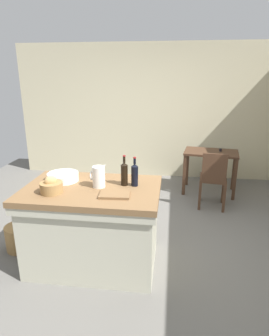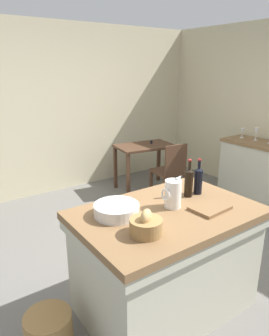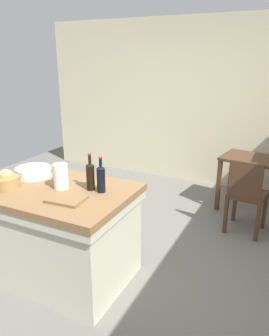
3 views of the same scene
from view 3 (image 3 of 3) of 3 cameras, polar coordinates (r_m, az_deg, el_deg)
name	(u,v)px [view 3 (image 3 of 3)]	position (r m, az deg, el deg)	size (l,w,h in m)	color
ground_plane	(118,256)	(3.58, -2.93, -15.05)	(6.76, 6.76, 0.00)	#66635E
wall_back	(195,103)	(5.44, 10.46, 11.07)	(5.32, 0.12, 2.60)	beige
island_table	(56,229)	(3.17, -13.40, -10.27)	(1.41, 0.94, 0.89)	brown
writing_desk	(258,167)	(4.58, 20.59, 0.12)	(0.97, 0.69, 0.80)	#472D1E
wooden_chair	(246,194)	(4.00, 18.87, -4.25)	(0.44, 0.44, 0.91)	#472D1E
pitcher	(60,176)	(2.93, -12.73, -1.36)	(0.17, 0.13, 0.26)	silver
wash_bowl	(33,172)	(3.32, -17.14, -0.64)	(0.34, 0.34, 0.09)	silver
bread_basket	(7,182)	(3.08, -21.32, -2.22)	(0.22, 0.22, 0.18)	olive
cutting_board	(66,199)	(2.70, -11.75, -5.35)	(0.29, 0.21, 0.02)	brown
wine_bottle_dark	(101,178)	(2.79, -5.84, -1.75)	(0.07, 0.07, 0.31)	black
wine_bottle_amber	(90,175)	(2.84, -7.68, -1.28)	(0.07, 0.07, 0.33)	black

